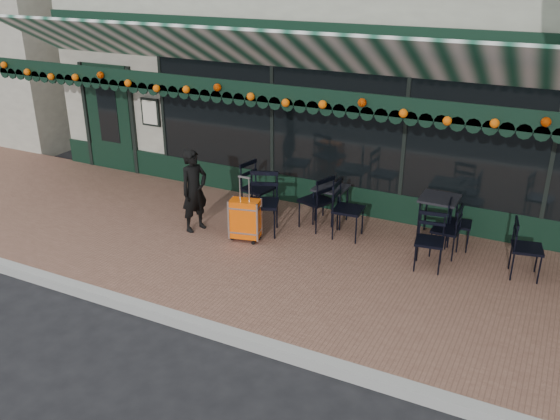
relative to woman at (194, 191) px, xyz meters
The scene contains 16 objects.
ground 2.77m from the woman, 55.42° to the right, with size 80.00×80.00×0.00m, color black.
sidewalk 1.69m from the woman, ahead, with size 18.00×4.00×0.15m, color brown.
curb 2.81m from the woman, 56.38° to the right, with size 18.00×0.16×0.15m, color #9E9E99.
restaurant_building 6.03m from the woman, 75.15° to the left, with size 12.00×9.60×4.50m.
woman is the anchor object (origin of this frame).
suitcase 0.99m from the woman, ahead, with size 0.51×0.35×1.06m.
cafe_table_a 3.90m from the woman, 21.38° to the left, with size 0.58×0.58×0.71m.
cafe_table_b 2.25m from the woman, 33.62° to the left, with size 0.52×0.52×0.64m.
chair_a_left 3.98m from the woman, 13.30° to the left, with size 0.40×0.40×0.81m, color black, non-canonical shape.
chair_a_right 4.19m from the woman, 17.62° to the left, with size 0.38×0.38×0.77m, color black, non-canonical shape.
chair_a_front 3.77m from the woman, ahead, with size 0.41×0.41×0.83m, color black, non-canonical shape.
chair_a_extra 5.07m from the woman, ahead, with size 0.43×0.43×0.85m, color black, non-canonical shape.
chair_b_left 1.99m from the woman, 29.00° to the left, with size 0.47×0.47×0.94m, color black, non-canonical shape.
chair_b_right 2.50m from the woman, 19.90° to the left, with size 0.46×0.46×0.93m, color black, non-canonical shape.
chair_b_front 1.13m from the woman, 19.57° to the left, with size 0.51×0.51×1.01m, color black, non-canonical shape.
chair_solo 1.19m from the woman, 57.66° to the left, with size 0.48×0.48×0.95m, color black, non-canonical shape.
Camera 1 is at (3.74, -5.17, 4.28)m, focal length 38.00 mm.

